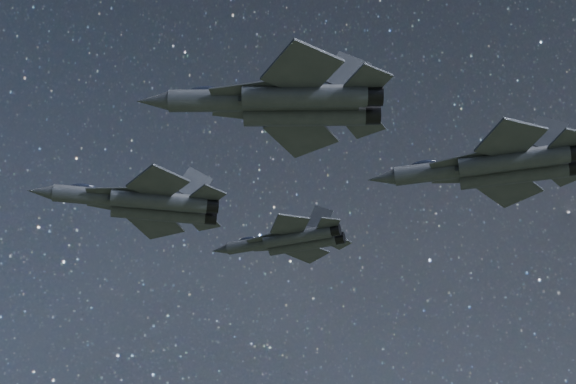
# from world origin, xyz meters

# --- Properties ---
(jet_lead) EXTENTS (19.34, 12.95, 4.89)m
(jet_lead) POSITION_xyz_m (-12.12, 2.15, 155.77)
(jet_lead) COLOR #2E313A
(jet_left) EXTENTS (15.32, 10.63, 3.85)m
(jet_left) POSITION_xyz_m (0.92, 11.01, 155.34)
(jet_left) COLOR #2E313A
(jet_right) EXTENTS (18.98, 13.16, 4.77)m
(jet_right) POSITION_xyz_m (5.04, -16.12, 151.06)
(jet_right) COLOR #2E313A
(jet_slot) EXTENTS (19.74, 13.96, 5.00)m
(jet_slot) POSITION_xyz_m (21.38, -0.18, 154.58)
(jet_slot) COLOR #2E313A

